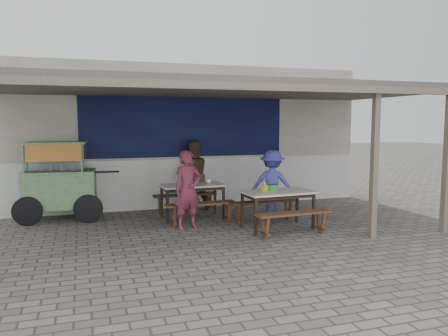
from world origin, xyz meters
name	(u,v)px	position (x,y,z in m)	size (l,w,h in m)	color
ground	(234,236)	(0.00, 0.00, 0.00)	(60.00, 60.00, 0.00)	slate
back_wall	(188,137)	(0.00, 3.58, 1.72)	(9.00, 1.28, 3.50)	beige
warung_roof	(220,91)	(0.02, 0.90, 2.71)	(9.00, 4.21, 2.81)	#625A54
table_left	(192,188)	(-0.38, 1.66, 0.67)	(1.39, 0.73, 0.75)	beige
bench_left_street	(201,208)	(-0.35, 1.06, 0.34)	(1.47, 0.35, 0.45)	brown
bench_left_wall	(185,199)	(-0.41, 2.25, 0.34)	(1.47, 0.35, 0.45)	brown
table_right	(278,195)	(1.00, 0.25, 0.67)	(1.40, 0.82, 0.75)	beige
bench_right_street	(294,218)	(1.03, -0.38, 0.34)	(1.48, 0.36, 0.45)	brown
bench_right_wall	(264,206)	(0.97, 0.88, 0.34)	(1.48, 0.36, 0.45)	brown
vendor_cart	(59,178)	(-3.12, 2.35, 0.91)	(2.15, 0.94, 1.68)	#81A971
patron_street_side	(188,190)	(-0.68, 0.81, 0.78)	(0.57, 0.37, 1.55)	maroon
patron_wall_side	(193,175)	(-0.12, 2.61, 0.83)	(0.81, 0.63, 1.66)	brown
patron_right_table	(272,184)	(1.32, 1.23, 0.74)	(0.96, 0.55, 1.49)	#4A4BB7
tissue_box	(265,188)	(0.77, 0.36, 0.81)	(0.12, 0.12, 0.12)	yellow
donation_box	(273,188)	(0.92, 0.30, 0.81)	(0.18, 0.12, 0.12)	#306C3D
condiment_jar	(209,181)	(0.03, 1.80, 0.80)	(0.09, 0.09, 0.10)	silver
condiment_bowl	(185,183)	(-0.54, 1.71, 0.78)	(0.22, 0.22, 0.05)	silver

